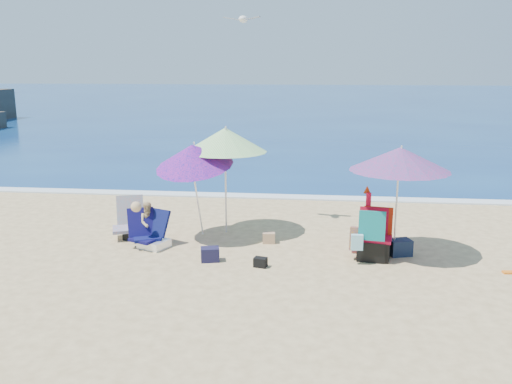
# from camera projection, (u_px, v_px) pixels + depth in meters

# --- Properties ---
(ground) EXTENTS (120.00, 120.00, 0.00)m
(ground) POSITION_uv_depth(u_px,v_px,m) (266.00, 264.00, 9.94)
(ground) COLOR #D8BC84
(ground) RESTS_ON ground
(sea) EXTENTS (120.00, 80.00, 0.12)m
(sea) POSITION_uv_depth(u_px,v_px,m) (309.00, 101.00, 53.50)
(sea) COLOR navy
(sea) RESTS_ON ground
(foam) EXTENTS (120.00, 0.50, 0.04)m
(foam) POSITION_uv_depth(u_px,v_px,m) (284.00, 197.00, 14.87)
(foam) COLOR white
(foam) RESTS_ON ground
(umbrella_turquoise) EXTENTS (1.92, 1.92, 2.09)m
(umbrella_turquoise) POSITION_uv_depth(u_px,v_px,m) (400.00, 159.00, 9.98)
(umbrella_turquoise) COLOR silver
(umbrella_turquoise) RESTS_ON ground
(umbrella_striped) EXTENTS (2.07, 2.07, 2.29)m
(umbrella_striped) POSITION_uv_depth(u_px,v_px,m) (225.00, 140.00, 11.30)
(umbrella_striped) COLOR silver
(umbrella_striped) RESTS_ON ground
(umbrella_blue) EXTENTS (1.95, 1.99, 2.14)m
(umbrella_blue) POSITION_uv_depth(u_px,v_px,m) (193.00, 155.00, 10.94)
(umbrella_blue) COLOR white
(umbrella_blue) RESTS_ON ground
(furled_umbrella) EXTENTS (0.17, 0.22, 1.29)m
(furled_umbrella) POSITION_uv_depth(u_px,v_px,m) (367.00, 216.00, 10.43)
(furled_umbrella) COLOR red
(furled_umbrella) RESTS_ON ground
(chair_navy) EXTENTS (0.81, 0.77, 0.71)m
(chair_navy) POSITION_uv_depth(u_px,v_px,m) (153.00, 238.00, 10.86)
(chair_navy) COLOR #0E0B42
(chair_navy) RESTS_ON ground
(chair_rainbow) EXTENTS (0.85, 0.97, 0.80)m
(chair_rainbow) POSITION_uv_depth(u_px,v_px,m) (133.00, 225.00, 11.60)
(chair_rainbow) COLOR #C34F45
(chair_rainbow) RESTS_ON ground
(camp_chair_left) EXTENTS (0.61, 0.63, 0.93)m
(camp_chair_left) POSITION_uv_depth(u_px,v_px,m) (376.00, 244.00, 10.19)
(camp_chair_left) COLOR #AE0C2B
(camp_chair_left) RESTS_ON ground
(camp_chair_right) EXTENTS (0.71, 0.73, 0.97)m
(camp_chair_right) POSITION_uv_depth(u_px,v_px,m) (372.00, 241.00, 10.12)
(camp_chair_right) COLOR #C5390E
(camp_chair_right) RESTS_ON ground
(person_center) EXTENTS (0.62, 0.52, 0.88)m
(person_center) POSITION_uv_depth(u_px,v_px,m) (366.00, 238.00, 10.08)
(person_center) COLOR tan
(person_center) RESTS_ON ground
(person_left) EXTENTS (0.76, 0.75, 0.95)m
(person_left) POSITION_uv_depth(u_px,v_px,m) (147.00, 223.00, 10.97)
(person_left) COLOR tan
(person_left) RESTS_ON ground
(bag_navy_a) EXTENTS (0.38, 0.31, 0.26)m
(bag_navy_a) POSITION_uv_depth(u_px,v_px,m) (210.00, 254.00, 10.08)
(bag_navy_a) COLOR #1A1835
(bag_navy_a) RESTS_ON ground
(bag_black_a) EXTENTS (0.33, 0.28, 0.21)m
(bag_black_a) POSITION_uv_depth(u_px,v_px,m) (131.00, 235.00, 11.30)
(bag_black_a) COLOR black
(bag_black_a) RESTS_ON ground
(bag_tan) EXTENTS (0.26, 0.20, 0.21)m
(bag_tan) POSITION_uv_depth(u_px,v_px,m) (269.00, 238.00, 11.11)
(bag_tan) COLOR tan
(bag_tan) RESTS_ON ground
(bag_navy_b) EXTENTS (0.47, 0.41, 0.30)m
(bag_navy_b) POSITION_uv_depth(u_px,v_px,m) (400.00, 247.00, 10.40)
(bag_navy_b) COLOR #172134
(bag_navy_b) RESTS_ON ground
(bag_black_b) EXTENTS (0.26, 0.21, 0.17)m
(bag_black_b) POSITION_uv_depth(u_px,v_px,m) (260.00, 262.00, 9.80)
(bag_black_b) COLOR black
(bag_black_b) RESTS_ON ground
(orange_item) EXTENTS (0.26, 0.14, 0.03)m
(orange_item) POSITION_uv_depth(u_px,v_px,m) (510.00, 272.00, 9.52)
(orange_item) COLOR orange
(orange_item) RESTS_ON ground
(seagull) EXTENTS (0.80, 0.41, 0.15)m
(seagull) POSITION_uv_depth(u_px,v_px,m) (243.00, 19.00, 11.42)
(seagull) COLOR white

